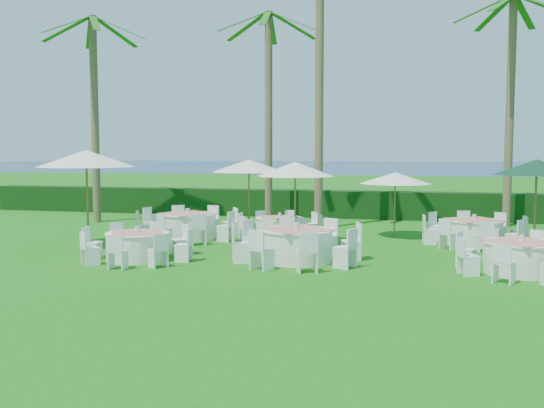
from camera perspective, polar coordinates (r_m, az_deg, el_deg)
The scene contains 18 objects.
ground at distance 15.46m, azimuth 0.16°, elevation -6.01°, with size 120.00×120.00×0.00m, color #146311.
hedge at distance 27.08m, azimuth 6.14°, elevation -0.01°, with size 34.00×1.00×1.20m, color black.
ocean at distance 116.84m, azimuth 12.03°, elevation 3.44°, with size 260.00×260.00×0.00m, color #071F4F.
banquet_table_a at distance 16.89m, azimuth -12.55°, elevation -3.81°, with size 3.03×3.03×0.92m.
banquet_table_b at distance 16.30m, azimuth 2.34°, elevation -3.80°, with size 3.40×3.40×1.04m.
banquet_table_c at distance 15.84m, azimuth 22.40°, elevation -4.61°, with size 3.04×3.04×0.95m.
banquet_table_d at distance 20.67m, azimuth -7.92°, elevation -2.00°, with size 3.42×3.42×1.02m.
banquet_table_e at distance 20.51m, azimuth 0.74°, elevation -2.21°, with size 2.86×2.86×0.88m.
banquet_table_f at distance 20.20m, azimuth 18.47°, elevation -2.46°, with size 3.19×3.19×0.96m.
umbrella_a at distance 19.45m, azimuth -17.08°, elevation 4.11°, with size 3.02×3.02×2.99m.
umbrella_b at distance 19.03m, azimuth 2.20°, elevation 3.29°, with size 2.47×2.47×2.62m.
umbrella_c at distance 22.20m, azimuth -2.19°, elevation 3.62°, with size 2.77×2.77×2.65m.
umbrella_d at distance 20.95m, azimuth 11.51°, elevation 2.40°, with size 2.41×2.41×2.23m.
umbrella_green at distance 19.70m, azimuth 23.66°, elevation 3.19°, with size 2.56×2.56×2.71m.
palm_b at distance 25.80m, azimuth -0.32°, elevation 9.18°, with size 4.17×4.40×8.76m.
palm_c at distance 23.26m, azimuth 4.48°, elevation 12.35°, with size 4.19×4.39×10.91m.
palm_d at distance 25.58m, azimuth 21.51°, elevation 9.09°, with size 4.41×4.03×8.94m.
palm_f at distance 26.25m, azimuth -16.36°, elevation 8.57°, with size 4.41×4.09×8.45m.
Camera 1 is at (3.57, -14.75, 2.95)m, focal length 40.00 mm.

